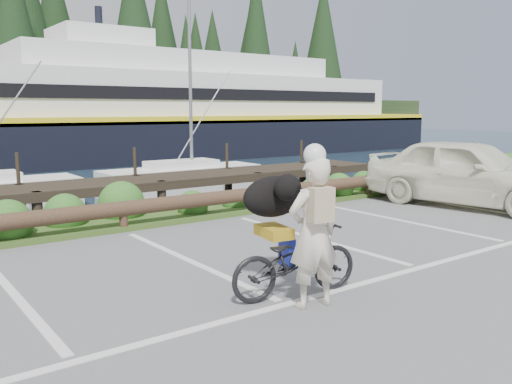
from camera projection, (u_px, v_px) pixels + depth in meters
ground at (266, 296)px, 6.95m from camera, size 72.00×72.00×0.00m
vegetation_strip at (110, 223)px, 11.16m from camera, size 34.00×1.60×0.10m
log_rail at (124, 231)px, 10.61m from camera, size 32.00×0.30×0.60m
bicycle at (295, 261)px, 6.87m from camera, size 1.85×0.90×0.93m
cyclist at (313, 233)px, 6.44m from camera, size 0.73×0.54×1.82m
dog at (274, 196)px, 7.26m from camera, size 0.62×1.03×0.56m
parked_car at (468, 172)px, 13.27m from camera, size 2.78×5.20×1.68m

